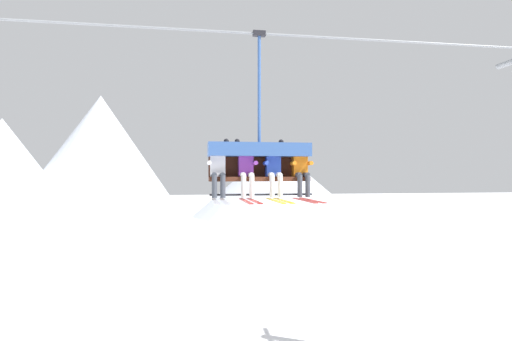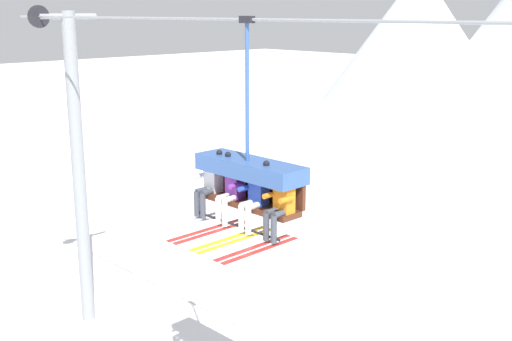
{
  "view_description": "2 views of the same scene",
  "coord_description": "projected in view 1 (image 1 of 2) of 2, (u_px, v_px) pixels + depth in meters",
  "views": [
    {
      "loc": [
        -1.5,
        -9.53,
        5.41
      ],
      "look_at": [
        -0.11,
        -0.65,
        5.51
      ],
      "focal_mm": 28.0,
      "sensor_mm": 36.0,
      "label": 1
    },
    {
      "loc": [
        7.98,
        -8.44,
        8.71
      ],
      "look_at": [
        0.14,
        -0.78,
        5.97
      ],
      "focal_mm": 45.0,
      "sensor_mm": 36.0,
      "label": 2
    }
  ],
  "objects": [
    {
      "name": "chairlift_chair",
      "position": [
        259.0,
        155.0,
        8.93
      ],
      "size": [
        2.27,
        0.74,
        3.66
      ],
      "color": "#512819"
    },
    {
      "name": "lift_cable",
      "position": [
        253.0,
        33.0,
        8.87
      ],
      "size": [
        16.89,
        0.05,
        0.05
      ],
      "color": "gray"
    },
    {
      "name": "skier_blue",
      "position": [
        274.0,
        168.0,
        8.76
      ],
      "size": [
        0.48,
        1.7,
        1.34
      ],
      "color": "#2847B7"
    },
    {
      "name": "skier_orange",
      "position": [
        301.0,
        169.0,
        8.85
      ],
      "size": [
        0.46,
        1.7,
        1.23
      ],
      "color": "orange"
    },
    {
      "name": "skier_purple",
      "position": [
        246.0,
        168.0,
        8.67
      ],
      "size": [
        0.48,
        1.7,
        1.34
      ],
      "color": "purple"
    },
    {
      "name": "skier_white",
      "position": [
        218.0,
        168.0,
        8.57
      ],
      "size": [
        0.48,
        1.7,
        1.34
      ],
      "color": "silver"
    },
    {
      "name": "mountain_peak_west",
      "position": [
        2.0,
        168.0,
        51.4
      ],
      "size": [
        17.98,
        17.98,
        12.75
      ],
      "color": "silver",
      "rests_on": "ground_plane"
    },
    {
      "name": "mountain_peak_east",
      "position": [
        275.0,
        181.0,
        53.89
      ],
      "size": [
        21.98,
        21.98,
        9.33
      ],
      "color": "silver",
      "rests_on": "ground_plane"
    },
    {
      "name": "mountain_peak_central",
      "position": [
        100.0,
        154.0,
        58.88
      ],
      "size": [
        23.18,
        23.18,
        17.17
      ],
      "color": "silver",
      "rests_on": "ground_plane"
    }
  ]
}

